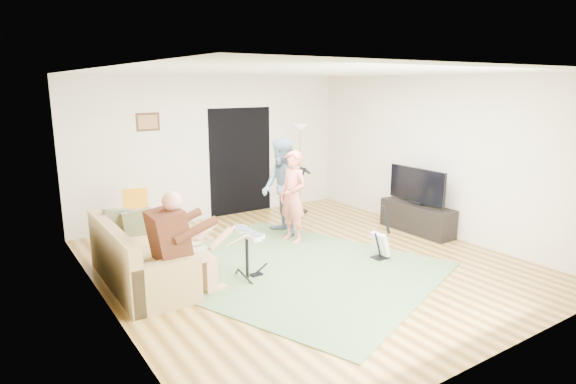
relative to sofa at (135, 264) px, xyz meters
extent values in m
plane|color=brown|center=(2.29, -0.60, -0.27)|extent=(6.00, 6.00, 0.00)
plane|color=white|center=(2.29, -0.60, 2.43)|extent=(6.00, 6.00, 0.00)
plane|color=brown|center=(-0.45, -0.40, 1.28)|extent=(0.00, 2.05, 2.05)
plane|color=black|center=(2.84, 2.39, 0.78)|extent=(2.10, 0.00, 2.10)
cube|color=#3F2314|center=(1.04, 2.39, 1.63)|extent=(0.42, 0.03, 0.32)
cube|color=#4F6E43|center=(1.97, -0.73, -0.26)|extent=(4.27, 4.58, 0.02)
cube|color=tan|center=(0.09, 0.00, -0.07)|extent=(0.82, 1.63, 0.40)
cube|color=tan|center=(-0.26, 0.00, 0.14)|extent=(0.15, 2.02, 0.82)
cube|color=tan|center=(0.09, 0.91, 0.02)|extent=(0.82, 0.19, 0.58)
cube|color=tan|center=(0.09, -0.91, 0.02)|extent=(0.82, 0.19, 0.58)
cube|color=#4E2616|center=(0.24, -0.65, 0.52)|extent=(0.37, 0.48, 0.61)
sphere|color=tan|center=(0.30, -0.65, 0.93)|extent=(0.24, 0.24, 0.24)
cylinder|color=black|center=(1.29, -0.65, 0.05)|extent=(0.04, 0.04, 0.61)
cube|color=white|center=(1.29, -0.65, 0.34)|extent=(0.12, 0.61, 0.04)
imported|color=#F37869|center=(2.68, 0.31, 0.48)|extent=(0.43, 0.59, 1.51)
imported|color=#728EA7|center=(2.70, 0.66, 0.56)|extent=(0.77, 0.91, 1.67)
cube|color=black|center=(3.29, -1.09, -0.26)|extent=(0.23, 0.18, 0.03)
cube|color=silver|center=(3.29, -1.09, -0.04)|extent=(0.18, 0.27, 0.35)
cylinder|color=black|center=(3.38, -1.09, 0.32)|extent=(0.19, 0.04, 0.46)
cylinder|color=black|center=(3.86, 1.78, -0.26)|extent=(0.32, 0.32, 0.03)
cylinder|color=tan|center=(3.86, 1.78, 0.59)|extent=(0.04, 0.04, 1.68)
cone|color=white|center=(3.86, 1.78, 1.44)|extent=(0.28, 0.28, 0.11)
cube|color=beige|center=(0.44, 1.33, 0.16)|extent=(0.47, 0.47, 0.04)
cube|color=orange|center=(0.44, 1.51, 0.47)|extent=(0.39, 0.15, 0.40)
cube|color=black|center=(4.79, -0.46, -0.02)|extent=(0.40, 1.40, 0.50)
cube|color=black|center=(4.74, -0.46, 0.58)|extent=(0.06, 1.17, 0.58)
camera|label=1|loc=(-1.60, -5.96, 2.27)|focal=30.00mm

